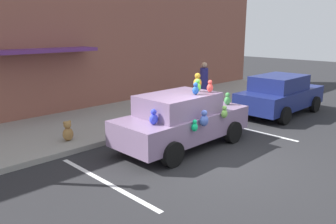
% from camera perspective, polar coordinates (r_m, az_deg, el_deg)
% --- Properties ---
extents(ground_plane, '(60.00, 60.00, 0.00)m').
position_cam_1_polar(ground_plane, '(8.72, 8.25, -8.26)').
color(ground_plane, '#262628').
extents(sidewalk, '(24.00, 4.00, 0.15)m').
position_cam_1_polar(sidewalk, '(12.18, -10.83, -1.55)').
color(sidewalk, gray).
rests_on(sidewalk, ground).
extents(storefront_building, '(24.00, 1.25, 6.40)m').
position_cam_1_polar(storefront_building, '(13.59, -16.73, 13.02)').
color(storefront_building, brown).
rests_on(storefront_building, ground).
extents(parking_stripe_front, '(0.12, 3.60, 0.01)m').
position_cam_1_polar(parking_stripe_front, '(11.58, 13.18, -2.85)').
color(parking_stripe_front, silver).
rests_on(parking_stripe_front, ground).
extents(parking_stripe_rear, '(0.12, 3.60, 0.01)m').
position_cam_1_polar(parking_stripe_rear, '(7.66, -10.63, -11.58)').
color(parking_stripe_rear, silver).
rests_on(parking_stripe_rear, ground).
extents(plush_covered_car, '(4.11, 1.98, 2.08)m').
position_cam_1_polar(plush_covered_car, '(9.44, 2.40, -1.27)').
color(plush_covered_car, gray).
rests_on(plush_covered_car, ground).
extents(parked_sedan_behind, '(4.19, 1.90, 1.54)m').
position_cam_1_polar(parked_sedan_behind, '(13.82, 18.51, 2.84)').
color(parked_sedan_behind, navy).
rests_on(parked_sedan_behind, ground).
extents(teddy_bear_on_sidewalk, '(0.31, 0.26, 0.59)m').
position_cam_1_polar(teddy_bear_on_sidewalk, '(10.02, -16.64, -3.19)').
color(teddy_bear_on_sidewalk, '#9E723D').
rests_on(teddy_bear_on_sidewalk, sidewalk).
extents(pedestrian_near_shopfront, '(0.35, 0.35, 1.76)m').
position_cam_1_polar(pedestrian_near_shopfront, '(14.55, 6.09, 4.75)').
color(pedestrian_near_shopfront, navy).
rests_on(pedestrian_near_shopfront, sidewalk).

